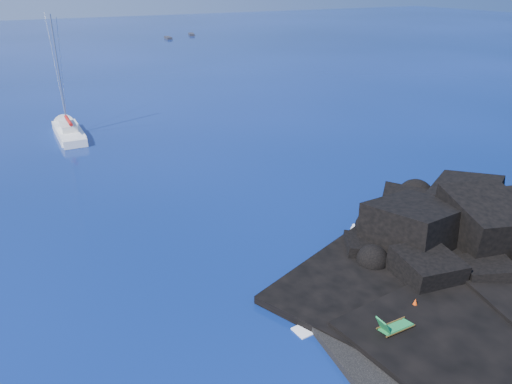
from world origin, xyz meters
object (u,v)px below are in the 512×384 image
deck_chair (396,323)px  marker_cone (415,304)px  distant_boat_a (168,39)px  sunbather (417,318)px  distant_boat_b (191,35)px  sailboat (69,136)px

deck_chair → marker_cone: deck_chair is taller
marker_cone → distant_boat_a: 118.96m
sunbather → distant_boat_b: sunbather is taller
sunbather → distant_boat_a: (27.05, 116.65, -0.51)m
deck_chair → marker_cone: bearing=23.4°
distant_boat_b → marker_cone: bearing=-91.7°
distant_boat_b → distant_boat_a: bearing=-135.1°
marker_cone → distant_boat_b: size_ratio=0.14×
distant_boat_a → distant_boat_b: size_ratio=0.97×
deck_chair → marker_cone: 2.30m
marker_cone → distant_boat_b: marker_cone is taller
distant_boat_b → sailboat: bearing=-104.2°
sailboat → marker_cone: sailboat is taller
sailboat → distant_boat_b: (44.91, 82.29, 0.00)m
sunbather → distant_boat_a: size_ratio=0.41×
sunbather → distant_boat_b: size_ratio=0.39×
sailboat → marker_cone: size_ratio=19.91×
marker_cone → distant_boat_b: bearing=73.9°
sunbather → marker_cone: bearing=45.1°
deck_chair → distant_boat_a: deck_chair is taller
sailboat → sunbather: bearing=-75.7°
deck_chair → sunbather: bearing=8.3°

